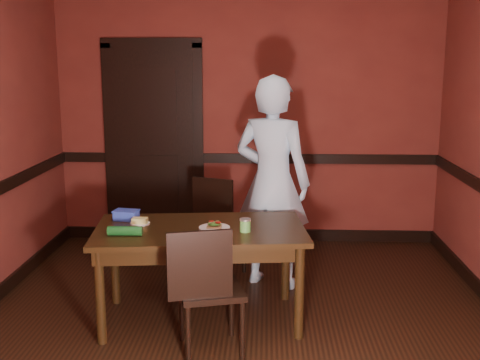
# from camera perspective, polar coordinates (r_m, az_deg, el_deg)

# --- Properties ---
(floor) EXTENTS (4.00, 4.50, 0.01)m
(floor) POSITION_cam_1_polar(r_m,az_deg,el_deg) (4.52, -0.20, -14.08)
(floor) COLOR black
(floor) RESTS_ON ground
(wall_back) EXTENTS (4.00, 0.02, 2.70)m
(wall_back) POSITION_cam_1_polar(r_m,az_deg,el_deg) (6.35, 0.77, 6.09)
(wall_back) COLOR maroon
(wall_back) RESTS_ON ground
(wall_front) EXTENTS (4.00, 0.02, 2.70)m
(wall_front) POSITION_cam_1_polar(r_m,az_deg,el_deg) (1.93, -3.47, -6.75)
(wall_front) COLOR maroon
(wall_front) RESTS_ON ground
(dado_back) EXTENTS (4.00, 0.03, 0.10)m
(dado_back) POSITION_cam_1_polar(r_m,az_deg,el_deg) (6.39, 0.75, 2.06)
(dado_back) COLOR black
(dado_back) RESTS_ON ground
(baseboard_back) EXTENTS (4.00, 0.03, 0.12)m
(baseboard_back) POSITION_cam_1_polar(r_m,az_deg,el_deg) (6.58, 0.73, -5.17)
(baseboard_back) COLOR black
(baseboard_back) RESTS_ON ground
(door) EXTENTS (1.05, 0.07, 2.20)m
(door) POSITION_cam_1_polar(r_m,az_deg,el_deg) (6.45, -8.18, 3.76)
(door) COLOR black
(door) RESTS_ON ground
(dining_table) EXTENTS (1.62, 1.02, 0.72)m
(dining_table) POSITION_cam_1_polar(r_m,az_deg,el_deg) (4.57, -3.74, -8.88)
(dining_table) COLOR black
(dining_table) RESTS_ON floor
(chair_far) EXTENTS (0.53, 0.53, 0.87)m
(chair_far) POSITION_cam_1_polar(r_m,az_deg,el_deg) (5.43, -2.01, -4.71)
(chair_far) COLOR black
(chair_far) RESTS_ON floor
(chair_near) EXTENTS (0.51, 0.51, 0.89)m
(chair_near) POSITION_cam_1_polar(r_m,az_deg,el_deg) (4.08, -2.81, -10.16)
(chair_near) COLOR black
(chair_near) RESTS_ON floor
(person) EXTENTS (0.78, 0.65, 1.82)m
(person) POSITION_cam_1_polar(r_m,az_deg,el_deg) (5.13, 3.09, -0.22)
(person) COLOR silver
(person) RESTS_ON floor
(sandwich_plate) EXTENTS (0.23, 0.23, 0.06)m
(sandwich_plate) POSITION_cam_1_polar(r_m,az_deg,el_deg) (4.41, -2.45, -4.47)
(sandwich_plate) COLOR white
(sandwich_plate) RESTS_ON dining_table
(sauce_jar) EXTENTS (0.08, 0.08, 0.10)m
(sauce_jar) POSITION_cam_1_polar(r_m,az_deg,el_deg) (4.33, 0.49, -4.30)
(sauce_jar) COLOR #51953F
(sauce_jar) RESTS_ON dining_table
(cheese_saucer) EXTENTS (0.15, 0.15, 0.05)m
(cheese_saucer) POSITION_cam_1_polar(r_m,az_deg,el_deg) (4.60, -9.48, -3.92)
(cheese_saucer) COLOR white
(cheese_saucer) RESTS_ON dining_table
(food_tub) EXTENTS (0.20, 0.16, 0.08)m
(food_tub) POSITION_cam_1_polar(r_m,az_deg,el_deg) (4.72, -10.73, -3.28)
(food_tub) COLOR blue
(food_tub) RESTS_ON dining_table
(wrapped_veg) EXTENTS (0.25, 0.07, 0.07)m
(wrapped_veg) POSITION_cam_1_polar(r_m,az_deg,el_deg) (4.32, -10.85, -4.76)
(wrapped_veg) COLOR #14481A
(wrapped_veg) RESTS_ON dining_table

